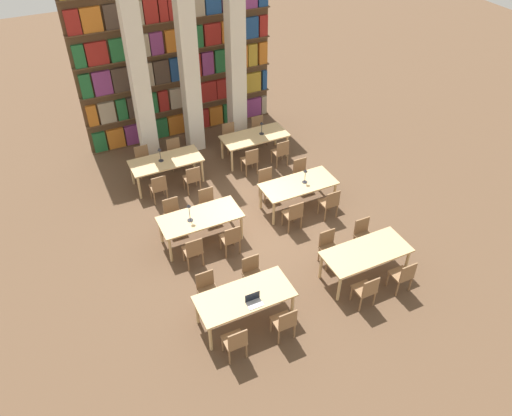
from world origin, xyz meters
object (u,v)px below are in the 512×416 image
Objects in this scene: chair_14 at (330,203)px; chair_17 at (144,160)px; chair_15 at (301,173)px; chair_19 at (175,152)px; chair_21 at (230,136)px; chair_11 at (208,204)px; chair_9 at (173,214)px; pillar_right at (235,47)px; chair_2 at (285,322)px; chair_0 at (235,341)px; desk_lamp_1 at (305,174)px; chair_5 at (329,247)px; chair_8 at (193,250)px; chair_16 at (159,187)px; desk_lamp_2 at (160,152)px; chair_10 at (231,238)px; chair_6 at (403,275)px; reading_table_1 at (366,254)px; chair_12 at (293,214)px; pillar_center at (188,56)px; pillar_left at (137,65)px; chair_13 at (267,183)px; chair_3 at (253,273)px; chair_1 at (207,289)px; chair_23 at (259,129)px; reading_table_0 at (245,298)px; desk_lamp_0 at (189,210)px; chair_20 at (250,160)px; laptop at (254,302)px; reading_table_3 at (298,186)px; chair_22 at (281,152)px; reading_table_2 at (200,219)px; chair_4 at (366,290)px; chair_18 at (192,178)px.

chair_14 and chair_17 have the same top height.
chair_15 and chair_19 have the same top height.
chair_21 is at bearing -176.15° from chair_19.
chair_9 is at bearing 0.00° from chair_11.
chair_21 is at bearing -134.54° from chair_9.
pillar_right reaches higher than chair_2.
chair_0 is 5.11m from desk_lamp_1.
chair_8 is (-2.89, 1.26, 0.00)m from chair_5.
desk_lamp_2 is (0.34, 0.76, 0.57)m from chair_16.
chair_19 is at bearing 89.69° from chair_10.
chair_6 is 1.00× the size of chair_17.
chair_10 is at bearing -80.27° from desk_lamp_2.
reading_table_1 is 4.88× the size of desk_lamp_1.
pillar_center is at bearing 100.14° from chair_12.
chair_0 is at bearing -143.98° from chair_14.
pillar_left is 4.33m from chair_11.
chair_3 is at bearing 57.91° from chair_13.
chair_10 is (0.95, 0.00, 0.00)m from chair_8.
chair_23 is (3.95, 5.58, 0.00)m from chair_1.
chair_19 is (0.97, 4.20, 0.00)m from chair_8.
chair_1 is (-3.48, -6.21, -2.52)m from pillar_right.
reading_table_1 is 2.27× the size of chair_5.
chair_19 is at bearing 84.68° from reading_table_0.
desk_lamp_0 is 3.25m from desk_lamp_1.
chair_20 is (1.87, 5.58, 0.00)m from chair_2.
desk_lamp_1 reaches higher than laptop.
pillar_right reaches higher than chair_1.
laptop is at bearing 122.10° from chair_1.
chair_15 is (2.88, 4.35, 0.00)m from chair_2.
desk_lamp_2 is at bearing 90.46° from reading_table_0.
chair_21 is at bearing -34.05° from pillar_center.
chair_6 is 2.16× the size of desk_lamp_1.
laptop is 0.36× the size of chair_23.
desk_lamp_0 is at bearing 136.77° from chair_6.
reading_table_3 is at bearing 48.25° from laptop.
reading_table_0 is at bearing -136.96° from desk_lamp_1.
chair_13 is at bearing -93.27° from chair_20.
reading_table_0 is at bearing -125.18° from chair_22.
chair_15 is at bearing 54.36° from reading_table_3.
pillar_left reaches higher than reading_table_2.
chair_13 is 3.12m from chair_19.
chair_12 reaches higher than reading_table_0.
chair_6 reaches higher than reading_table_0.
pillar_left reaches higher than chair_14.
chair_0 is 3.53m from reading_table_2.
laptop is 2.48m from chair_4.
desk_lamp_2 is at bearing 91.32° from laptop.
chair_1 and chair_18 have the same top height.
chair_15 is at bearing 23.02° from chair_8.
chair_20 is 1.01m from chair_22.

